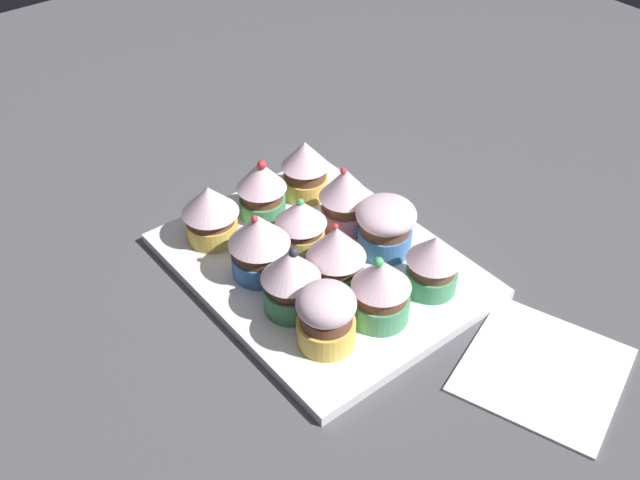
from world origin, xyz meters
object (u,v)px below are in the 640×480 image
Objects in this scene: cupcake_11 at (211,212)px; baking_tray at (320,265)px; cupcake_3 at (305,168)px; cupcake_5 at (336,255)px; napkin at (543,369)px; cupcake_9 at (291,279)px; cupcake_7 at (264,187)px; cupcake_10 at (259,244)px; cupcake_6 at (298,224)px; cupcake_0 at (433,262)px; cupcake_1 at (386,225)px; cupcake_8 at (326,316)px; cupcake_2 at (345,197)px; cupcake_4 at (381,289)px.

baking_tray is at bearing -147.40° from cupcake_11.
cupcake_5 reaches higher than cupcake_3.
napkin is (-35.14, -14.30, -4.55)cm from cupcake_11.
napkin is at bearing -145.70° from cupcake_9.
cupcake_7 is (14.26, -1.15, 0.02)cm from cupcake_5.
cupcake_9 and cupcake_10 have the same top height.
cupcake_9 reaches higher than cupcake_7.
baking_tray is 5.03× the size of cupcake_6.
cupcake_0 reaches higher than baking_tray.
cupcake_5 is 0.96× the size of cupcake_9.
cupcake_1 is at bearing -178.47° from cupcake_3.
napkin is (-15.07, -14.29, -4.33)cm from cupcake_8.
cupcake_10 reaches higher than cupcake_8.
cupcake_6 is at bearing 87.42° from cupcake_2.
cupcake_6 is at bearing -27.08° from cupcake_8.
cupcake_5 reaches higher than cupcake_0.
cupcake_7 reaches higher than cupcake_1.
cupcake_9 is at bearing 90.75° from cupcake_5.
cupcake_8 reaches higher than baking_tray.
cupcake_6 is at bearing -82.93° from cupcake_10.
cupcake_10 is at bearing 97.07° from cupcake_6.
napkin is (-27.08, -13.43, -4.83)cm from cupcake_10.
napkin is at bearing -150.51° from cupcake_4.
cupcake_3 is at bearing -89.73° from cupcake_11.
baking_tray is 25.57cm from napkin.
cupcake_7 is (-0.14, 6.05, 0.11)cm from cupcake_3.
cupcake_11 is at bearing 89.42° from cupcake_7.
baking_tray is 13.25cm from cupcake_3.
cupcake_3 is at bearing -33.30° from cupcake_8.
cupcake_6 is 0.84× the size of cupcake_7.
cupcake_7 is 0.99× the size of cupcake_10.
baking_tray is 8.39cm from cupcake_1.
cupcake_8 is at bearing 143.98° from baking_tray.
napkin is at bearing -157.85° from cupcake_11.
cupcake_4 is at bearing 87.71° from cupcake_0.
cupcake_5 is (-0.75, 7.56, 0.40)cm from cupcake_1.
cupcake_2 is at bearing -62.04° from cupcake_9.
cupcake_6 is at bearing 5.58° from baking_tray.
cupcake_11 is (7.36, 6.51, 0.40)cm from cupcake_6.
cupcake_0 is at bearing -133.65° from cupcake_5.
cupcake_2 reaches higher than cupcake_6.
cupcake_10 is at bearing 141.70° from cupcake_7.
cupcake_4 is at bearing 161.48° from cupcake_3.
cupcake_3 is (10.75, -6.40, 4.35)cm from baking_tray.
cupcake_5 reaches higher than baking_tray.
cupcake_8 is 0.97× the size of cupcake_11.
cupcake_10 reaches higher than cupcake_0.
cupcake_1 is 13.88cm from cupcake_10.
cupcake_9 reaches higher than napkin.
cupcake_0 reaches higher than napkin.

